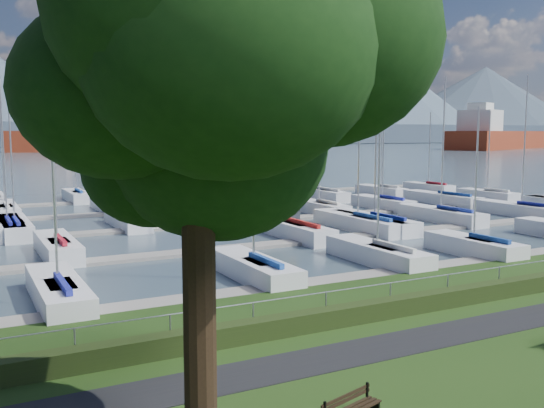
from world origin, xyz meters
TOP-DOWN VIEW (x-y plane):
  - path at (0.00, -3.00)m, footprint 160.00×2.00m
  - hedge at (0.00, -0.40)m, footprint 80.00×0.70m
  - fence at (0.00, 0.00)m, footprint 80.00×0.04m
  - docks at (0.00, 26.00)m, footprint 90.00×41.60m
  - tree at (-11.45, -7.74)m, footprint 7.59×8.40m
  - crane at (7.55, 25.87)m, footprint 5.86×13.49m
  - cargo_ship_mid at (41.36, 213.00)m, footprint 92.27×46.70m
  - cargo_ship_east at (203.39, 175.36)m, footprint 93.87×50.06m
  - sailboat_fleet at (-1.14, 28.48)m, footprint 74.75×50.39m

SIDE VIEW (x-z plane):
  - docks at x=0.00m, z-range -0.34..-0.09m
  - path at x=0.00m, z-range -0.01..0.03m
  - hedge at x=0.00m, z-range 0.00..0.70m
  - fence at x=0.00m, z-range 1.18..1.22m
  - cargo_ship_east at x=203.39m, z-range -7.15..14.35m
  - cargo_ship_mid at x=41.36m, z-range -7.13..14.37m
  - crane at x=7.55m, z-range -5.85..16.50m
  - sailboat_fleet at x=-1.14m, z-range -1.11..12.03m
  - tree at x=-11.45m, z-range 2.32..13.92m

